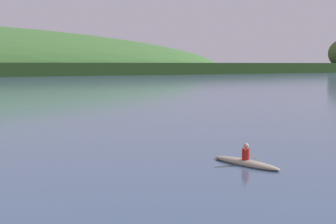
{
  "coord_description": "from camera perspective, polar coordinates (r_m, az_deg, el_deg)",
  "views": [
    {
      "loc": [
        -18.87,
        4.87,
        4.19
      ],
      "look_at": [
        -1.67,
        30.55,
        1.25
      ],
      "focal_mm": 54.44,
      "sensor_mm": 36.0,
      "label": 1
    }
  ],
  "objects": [
    {
      "name": "canoe_with_paddler",
      "position": [
        21.51,
        8.69,
        -5.59
      ],
      "size": [
        1.44,
        3.65,
        1.02
      ],
      "rotation": [
        0.0,
        0.0,
        4.78
      ],
      "color": "gray",
      "rests_on": "ground"
    }
  ]
}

